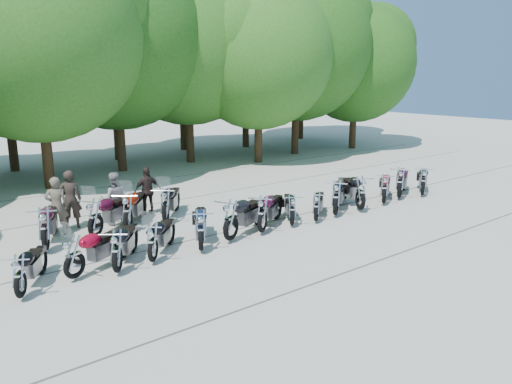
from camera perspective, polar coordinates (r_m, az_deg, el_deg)
ground at (r=15.11m, az=3.55°, el=-5.09°), size 90.00×90.00×0.00m
tree_3 at (r=22.75m, az=-23.89°, el=16.14°), size 8.70×8.70×10.67m
tree_4 at (r=25.88m, az=-15.90°, el=16.96°), size 9.13×9.13×11.20m
tree_5 at (r=27.82m, az=-7.89°, el=16.90°), size 9.04×9.04×11.10m
tree_6 at (r=27.50m, az=0.28°, el=15.48°), size 8.00×8.00×9.82m
tree_7 at (r=30.64m, az=4.67°, el=16.29°), size 8.79×8.79×10.79m
tree_8 at (r=33.54m, az=11.32°, el=14.25°), size 7.53×7.53×9.25m
tree_11 at (r=27.70m, az=-26.97°, el=13.41°), size 7.56×7.56×9.28m
tree_12 at (r=29.43m, az=-16.08°, el=14.66°), size 7.88×7.88×9.67m
tree_13 at (r=32.52m, az=-8.58°, el=15.39°), size 8.31×8.31×10.20m
tree_14 at (r=33.58m, az=-1.23°, el=15.10°), size 8.02×8.02×9.84m
tree_15 at (r=38.19m, az=5.30°, el=16.63°), size 9.67×9.67×11.86m
motorcycle_0 at (r=11.95m, az=-25.43°, el=-8.53°), size 1.60×2.07×1.16m
motorcycle_1 at (r=12.50m, az=-20.12°, el=-6.80°), size 2.33×1.59×1.27m
motorcycle_2 at (r=12.56m, az=-15.63°, el=-6.36°), size 1.92×2.21×1.27m
motorcycle_3 at (r=13.04m, az=-11.75°, el=-5.51°), size 2.00×2.01×1.23m
motorcycle_4 at (r=13.63m, az=-6.35°, el=-4.21°), size 1.90×2.41×1.35m
motorcycle_5 at (r=14.35m, az=-2.89°, el=-3.05°), size 2.67×1.73×1.45m
motorcycle_6 at (r=15.07m, az=0.73°, el=-2.38°), size 2.43×1.98×1.37m
motorcycle_7 at (r=15.88m, az=4.13°, el=-1.95°), size 1.77×2.07×1.19m
motorcycle_8 at (r=16.40m, az=6.93°, el=-1.58°), size 1.97×1.78×1.15m
motorcycle_9 at (r=17.14m, az=9.15°, el=-0.52°), size 2.49×2.13×1.43m
motorcycle_10 at (r=17.95m, az=11.87°, el=0.01°), size 1.91×2.62×1.45m
motorcycle_11 at (r=19.08m, az=14.48°, el=0.48°), size 2.34×1.94×1.33m
motorcycle_12 at (r=20.05m, az=16.16°, el=1.14°), size 2.60×1.96×1.44m
motorcycle_13 at (r=20.83m, az=18.57°, el=1.26°), size 2.36×1.90×1.33m
motorcycle_14 at (r=14.69m, az=-23.02°, el=-3.75°), size 1.70×2.65×1.44m
motorcycle_15 at (r=15.36m, az=-17.92°, el=-2.69°), size 2.45×2.06×1.40m
motorcycle_16 at (r=15.74m, az=-14.46°, el=-2.03°), size 2.16×2.45×1.42m
motorcycle_17 at (r=16.32m, az=-10.32°, el=-1.36°), size 2.14×2.35×1.38m
rider_0 at (r=16.16m, az=-21.83°, el=-1.50°), size 0.77×0.64×1.80m
rider_1 at (r=16.66m, az=-15.93°, el=-0.75°), size 0.99×0.87×1.72m
rider_2 at (r=17.64m, az=-12.27°, el=0.14°), size 1.01×0.49×1.68m
rider_3 at (r=16.71m, az=-20.46°, el=-0.79°), size 0.80×0.69×1.87m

